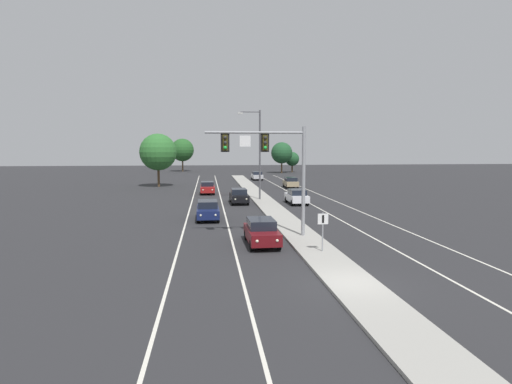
# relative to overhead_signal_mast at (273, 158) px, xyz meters

# --- Properties ---
(ground_plane) EXTENTS (260.00, 260.00, 0.00)m
(ground_plane) POSITION_rel_overhead_signal_mast_xyz_m (1.99, -10.08, -5.30)
(ground_plane) COLOR #28282B
(median_island) EXTENTS (2.40, 110.00, 0.15)m
(median_island) POSITION_rel_overhead_signal_mast_xyz_m (1.99, 7.92, -5.23)
(median_island) COLOR #9E9B93
(median_island) RESTS_ON ground
(lane_stripe_oncoming_center) EXTENTS (0.14, 100.00, 0.01)m
(lane_stripe_oncoming_center) POSITION_rel_overhead_signal_mast_xyz_m (-2.71, 14.92, -5.30)
(lane_stripe_oncoming_center) COLOR silver
(lane_stripe_oncoming_center) RESTS_ON ground
(lane_stripe_receding_center) EXTENTS (0.14, 100.00, 0.01)m
(lane_stripe_receding_center) POSITION_rel_overhead_signal_mast_xyz_m (6.69, 14.92, -5.30)
(lane_stripe_receding_center) COLOR silver
(lane_stripe_receding_center) RESTS_ON ground
(edge_stripe_left) EXTENTS (0.14, 100.00, 0.01)m
(edge_stripe_left) POSITION_rel_overhead_signal_mast_xyz_m (-6.01, 14.92, -5.30)
(edge_stripe_left) COLOR silver
(edge_stripe_left) RESTS_ON ground
(edge_stripe_right) EXTENTS (0.14, 100.00, 0.01)m
(edge_stripe_right) POSITION_rel_overhead_signal_mast_xyz_m (9.99, 14.92, -5.30)
(edge_stripe_right) COLOR silver
(edge_stripe_right) RESTS_ON ground
(overhead_signal_mast) EXTENTS (6.56, 0.44, 7.20)m
(overhead_signal_mast) POSITION_rel_overhead_signal_mast_xyz_m (0.00, 0.00, 0.00)
(overhead_signal_mast) COLOR gray
(overhead_signal_mast) RESTS_ON median_island
(median_sign_post) EXTENTS (0.60, 0.10, 2.20)m
(median_sign_post) POSITION_rel_overhead_signal_mast_xyz_m (2.18, -4.48, -3.71)
(median_sign_post) COLOR gray
(median_sign_post) RESTS_ON median_island
(street_lamp_median) EXTENTS (2.58, 0.28, 10.00)m
(street_lamp_median) POSITION_rel_overhead_signal_mast_xyz_m (1.43, 20.54, 0.49)
(street_lamp_median) COLOR #4C4C51
(street_lamp_median) RESTS_ON median_island
(car_oncoming_darkred) EXTENTS (1.88, 4.50, 1.58)m
(car_oncoming_darkred) POSITION_rel_overhead_signal_mast_xyz_m (-0.95, -1.79, -4.48)
(car_oncoming_darkred) COLOR #5B0F14
(car_oncoming_darkred) RESTS_ON ground
(car_oncoming_navy) EXTENTS (1.87, 4.49, 1.58)m
(car_oncoming_navy) POSITION_rel_overhead_signal_mast_xyz_m (-4.25, 7.93, -4.48)
(car_oncoming_navy) COLOR #141E4C
(car_oncoming_navy) RESTS_ON ground
(car_oncoming_black) EXTENTS (1.88, 4.50, 1.58)m
(car_oncoming_black) POSITION_rel_overhead_signal_mast_xyz_m (-0.91, 18.13, -4.48)
(car_oncoming_black) COLOR black
(car_oncoming_black) RESTS_ON ground
(car_oncoming_red) EXTENTS (1.85, 4.48, 1.58)m
(car_oncoming_red) POSITION_rel_overhead_signal_mast_xyz_m (-4.27, 28.23, -4.48)
(car_oncoming_red) COLOR maroon
(car_oncoming_red) RESTS_ON ground
(car_receding_white) EXTENTS (1.90, 4.50, 1.58)m
(car_receding_white) POSITION_rel_overhead_signal_mast_xyz_m (5.18, 16.95, -4.48)
(car_receding_white) COLOR silver
(car_receding_white) RESTS_ON ground
(car_receding_tan) EXTENTS (1.92, 4.51, 1.58)m
(car_receding_tan) POSITION_rel_overhead_signal_mast_xyz_m (8.11, 35.38, -4.48)
(car_receding_tan) COLOR tan
(car_receding_tan) RESTS_ON ground
(car_receding_silver) EXTENTS (1.87, 4.49, 1.58)m
(car_receding_silver) POSITION_rel_overhead_signal_mast_xyz_m (4.90, 51.55, -4.48)
(car_receding_silver) COLOR #B7B7BC
(car_receding_silver) RESTS_ON ground
(tree_far_left_a) EXTENTS (5.70, 5.70, 8.25)m
(tree_far_left_a) POSITION_rel_overhead_signal_mast_xyz_m (-10.46, 82.10, 0.09)
(tree_far_left_a) COLOR #4C3823
(tree_far_left_a) RESTS_ON ground
(tree_far_right_b) EXTENTS (3.42, 3.42, 4.95)m
(tree_far_right_b) POSITION_rel_overhead_signal_mast_xyz_m (16.32, 75.76, -2.08)
(tree_far_right_b) COLOR #4C3823
(tree_far_right_b) RESTS_ON ground
(tree_far_left_c) EXTENTS (5.61, 5.61, 8.12)m
(tree_far_left_c) POSITION_rel_overhead_signal_mast_xyz_m (-11.70, 39.31, 0.00)
(tree_far_left_c) COLOR #4C3823
(tree_far_left_c) RESTS_ON ground
(tree_far_right_c) EXTENTS (5.02, 5.02, 7.27)m
(tree_far_right_c) POSITION_rel_overhead_signal_mast_xyz_m (13.19, 72.64, -0.55)
(tree_far_right_c) COLOR #4C3823
(tree_far_right_c) RESTS_ON ground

